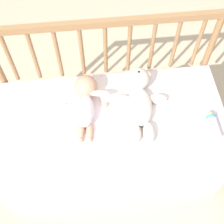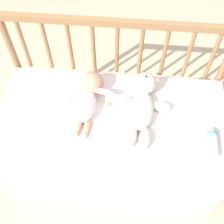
# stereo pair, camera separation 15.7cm
# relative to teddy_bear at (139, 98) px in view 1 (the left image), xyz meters

# --- Properties ---
(ground_plane) EXTENTS (12.00, 12.00, 0.00)m
(ground_plane) POSITION_rel_teddy_bear_xyz_m (-0.15, -0.09, -0.56)
(ground_plane) COLOR #C6B293
(crib_mattress) EXTENTS (1.20, 0.61, 0.52)m
(crib_mattress) POSITION_rel_teddy_bear_xyz_m (-0.15, -0.09, -0.31)
(crib_mattress) COLOR silver
(crib_mattress) RESTS_ON ground_plane
(crib_rail) EXTENTS (1.20, 0.04, 0.90)m
(crib_rail) POSITION_rel_teddy_bear_xyz_m (-0.15, 0.24, 0.07)
(crib_rail) COLOR #997047
(crib_rail) RESTS_ON ground_plane
(blanket) EXTENTS (0.76, 0.50, 0.01)m
(blanket) POSITION_rel_teddy_bear_xyz_m (-0.13, -0.05, -0.04)
(blanket) COLOR white
(blanket) RESTS_ON crib_mattress
(teddy_bear) EXTENTS (0.31, 0.43, 0.13)m
(teddy_bear) POSITION_rel_teddy_bear_xyz_m (0.00, 0.00, 0.00)
(teddy_bear) COLOR silver
(teddy_bear) RESTS_ON crib_mattress
(baby) EXTENTS (0.25, 0.37, 0.13)m
(baby) POSITION_rel_teddy_bear_xyz_m (-0.28, 0.02, 0.01)
(baby) COLOR white
(baby) RESTS_ON crib_mattress
(baby_bottle) EXTENTS (0.05, 0.15, 0.05)m
(baby_bottle) POSITION_rel_teddy_bear_xyz_m (0.35, -0.18, -0.02)
(baby_bottle) COLOR white
(baby_bottle) RESTS_ON crib_mattress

